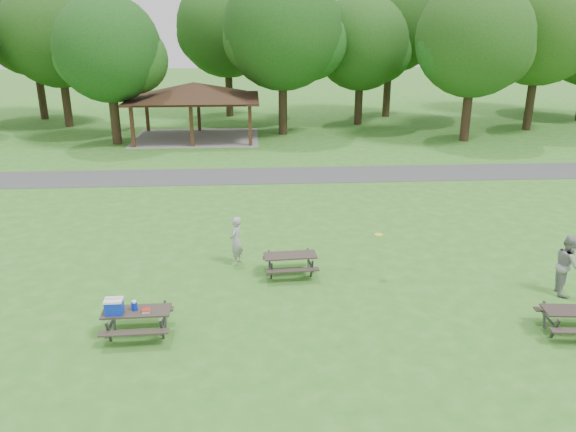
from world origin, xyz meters
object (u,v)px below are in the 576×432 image
at_px(picnic_table_middle, 290,260).
at_px(frisbee_catcher, 568,265).
at_px(frisbee_thrower, 236,241).
at_px(picnic_table_near, 130,313).

xyz_separation_m(picnic_table_middle, frisbee_catcher, (8.12, -1.77, 0.38)).
bearing_deg(picnic_table_middle, frisbee_catcher, -12.31).
distance_m(picnic_table_middle, frisbee_thrower, 2.02).
relative_size(picnic_table_middle, frisbee_thrower, 1.05).
xyz_separation_m(picnic_table_near, frisbee_thrower, (2.62, 4.39, 0.14)).
bearing_deg(frisbee_thrower, frisbee_catcher, 95.31).
xyz_separation_m(picnic_table_middle, frisbee_thrower, (-1.74, 0.97, 0.30)).
bearing_deg(frisbee_catcher, picnic_table_near, 112.98).
distance_m(picnic_table_near, frisbee_thrower, 5.11).
relative_size(picnic_table_near, frisbee_catcher, 0.97).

